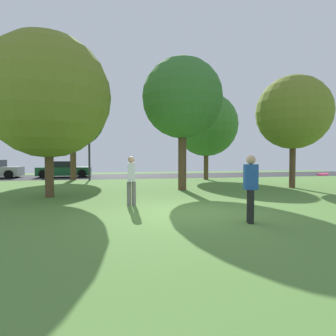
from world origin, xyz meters
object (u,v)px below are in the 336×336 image
oak_tree_left (182,99)px  oak_tree_center (48,96)px  birch_tree_lone (206,125)px  street_lamp_post (89,148)px  person_thrower (251,186)px  frisbee_disc (322,174)px  maple_tree_far (73,116)px  maple_tree_near (293,113)px  person_bystander (131,179)px  parked_car_green (64,170)px

oak_tree_left → oak_tree_center: bearing=-166.9°
birch_tree_lone → street_lamp_post: bearing=174.4°
person_thrower → street_lamp_post: 14.63m
street_lamp_post → birch_tree_lone: bearing=-5.6°
person_thrower → frisbee_disc: person_thrower is taller
maple_tree_far → birch_tree_lone: bearing=-9.3°
birch_tree_lone → maple_tree_far: (-9.34, 1.53, 0.58)m
maple_tree_near → person_thrower: maple_tree_near is taller
street_lamp_post → oak_tree_left: bearing=-53.8°
maple_tree_far → person_thrower: (6.01, -14.47, -3.59)m
maple_tree_near → frisbee_disc: bearing=-120.8°
person_bystander → maple_tree_far: bearing=22.5°
parked_car_green → oak_tree_center: bearing=-83.7°
parked_car_green → person_bystander: bearing=-73.0°
birch_tree_lone → maple_tree_far: 9.48m
frisbee_disc → street_lamp_post: bearing=114.7°
oak_tree_center → person_bystander: size_ratio=3.97×
maple_tree_far → street_lamp_post: 2.64m
frisbee_disc → street_lamp_post: 15.61m
maple_tree_far → street_lamp_post: size_ratio=1.51×
maple_tree_far → maple_tree_near: bearing=-32.6°
person_thrower → person_bystander: person_thrower is taller
maple_tree_near → parked_car_green: bearing=140.8°
maple_tree_far → oak_tree_left: 9.60m
birch_tree_lone → parked_car_green: bearing=156.6°
person_thrower → birch_tree_lone: bearing=89.6°
birch_tree_lone → parked_car_green: birch_tree_lone is taller
oak_tree_left → frisbee_disc: 8.28m
parked_car_green → oak_tree_left: bearing=-55.5°
maple_tree_far → person_thrower: maple_tree_far is taller
oak_tree_center → maple_tree_far: bearing=91.4°
birch_tree_lone → oak_tree_left: 6.77m
maple_tree_far → person_bystander: size_ratio=4.13×
birch_tree_lone → parked_car_green: (-10.43, 4.52, -3.34)m
maple_tree_near → maple_tree_far: 14.22m
birch_tree_lone → street_lamp_post: (-8.18, 0.80, -1.68)m
maple_tree_far → street_lamp_post: maple_tree_far is taller
oak_tree_center → frisbee_disc: (7.45, -6.08, -2.84)m
oak_tree_left → person_thrower: oak_tree_left is taller
maple_tree_far → person_bystander: (3.31, -11.45, -3.60)m
maple_tree_near → oak_tree_left: size_ratio=0.91×
street_lamp_post → maple_tree_far: bearing=148.0°
parked_car_green → person_thrower: bearing=-67.9°
maple_tree_near → person_thrower: (-5.96, -6.81, -3.01)m
maple_tree_near → street_lamp_post: maple_tree_near is taller
frisbee_disc → street_lamp_post: street_lamp_post is taller
oak_tree_left → street_lamp_post: (-4.91, 6.71, -2.21)m
oak_tree_center → person_thrower: (5.79, -5.66, -3.13)m
maple_tree_near → street_lamp_post: bearing=147.3°
maple_tree_near → street_lamp_post: size_ratio=1.30×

